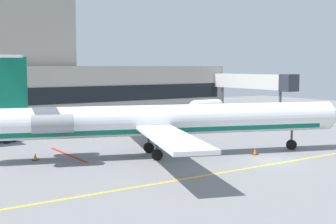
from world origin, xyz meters
name	(u,v)px	position (x,y,z in m)	size (l,w,h in m)	color
ground	(273,162)	(0.00, 0.00, -0.05)	(120.00, 120.00, 0.11)	slate
jet_bridge_west	(255,82)	(27.78, 30.28, 4.93)	(2.40, 18.00, 6.32)	silver
regional_jet	(163,120)	(-6.03, 6.75, 3.01)	(33.72, 25.51, 8.38)	white
baggage_tug	(267,113)	(21.03, 20.97, 0.92)	(3.95, 3.63, 2.01)	silver
fuel_tank	(206,106)	(18.60, 31.69, 1.28)	(6.64, 2.20, 2.27)	white
safety_cone_alpha	(255,152)	(0.76, 2.79, 0.25)	(0.47, 0.47, 0.55)	orange
safety_cone_bravo	(35,157)	(-15.59, 11.05, 0.25)	(0.47, 0.47, 0.55)	orange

